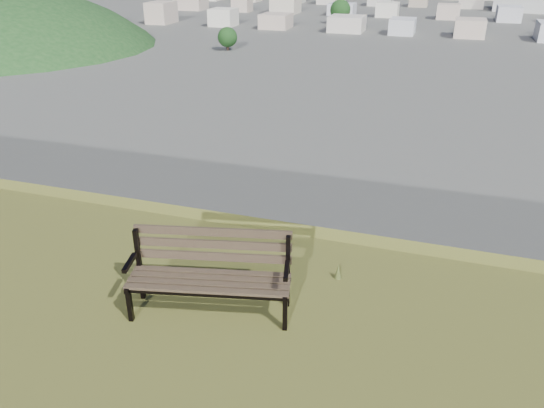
% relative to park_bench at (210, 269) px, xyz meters
% --- Properties ---
extents(park_bench, '(1.66, 0.85, 0.83)m').
position_rel_park_bench_xyz_m(park_bench, '(0.00, 0.00, 0.00)').
color(park_bench, '#493C2A').
rests_on(park_bench, hilltop_mesa).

